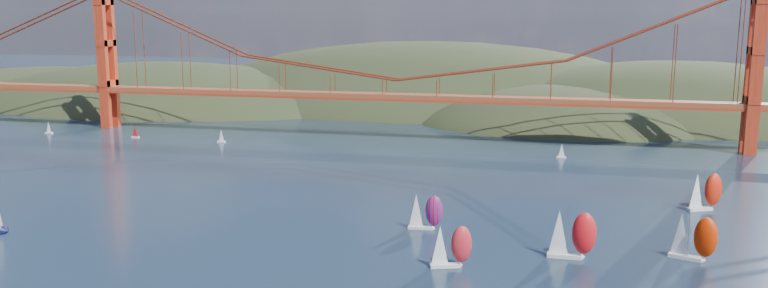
% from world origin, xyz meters
% --- Properties ---
extents(headlands, '(725.00, 225.00, 96.00)m').
position_xyz_m(headlands, '(44.95, 278.29, -12.46)').
color(headlands, black).
rests_on(headlands, ground).
extents(bridge, '(552.00, 12.00, 55.00)m').
position_xyz_m(bridge, '(-1.75, 180.00, 32.23)').
color(bridge, brown).
rests_on(bridge, ground).
extents(racer_0, '(8.03, 4.97, 8.98)m').
position_xyz_m(racer_0, '(40.05, 44.98, 4.25)').
color(racer_0, silver).
rests_on(racer_0, ground).
extents(racer_1, '(9.09, 3.66, 10.50)m').
position_xyz_m(racer_1, '(61.85, 55.51, 4.96)').
color(racer_1, silver).
rests_on(racer_1, ground).
extents(racer_2, '(8.92, 5.80, 9.97)m').
position_xyz_m(racer_2, '(84.48, 59.96, 4.71)').
color(racer_2, silver).
rests_on(racer_2, ground).
extents(racer_3, '(8.95, 6.55, 10.07)m').
position_xyz_m(racer_3, '(93.09, 99.13, 4.76)').
color(racer_3, white).
rests_on(racer_3, ground).
extents(racer_rwb, '(7.62, 3.19, 8.69)m').
position_xyz_m(racer_rwb, '(30.97, 67.92, 4.11)').
color(racer_rwb, silver).
rests_on(racer_rwb, ground).
extents(distant_boat_1, '(3.00, 2.00, 4.70)m').
position_xyz_m(distant_boat_1, '(-134.15, 160.05, 2.41)').
color(distant_boat_1, silver).
rests_on(distant_boat_1, ground).
extents(distant_boat_2, '(3.00, 2.00, 4.70)m').
position_xyz_m(distant_boat_2, '(-96.20, 159.16, 2.41)').
color(distant_boat_2, silver).
rests_on(distant_boat_2, ground).
extents(distant_boat_3, '(3.00, 2.00, 4.70)m').
position_xyz_m(distant_boat_3, '(-60.37, 157.64, 2.41)').
color(distant_boat_3, silver).
rests_on(distant_boat_3, ground).
extents(distant_boat_8, '(3.00, 2.00, 4.70)m').
position_xyz_m(distant_boat_8, '(59.54, 156.73, 2.41)').
color(distant_boat_8, silver).
rests_on(distant_boat_8, ground).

